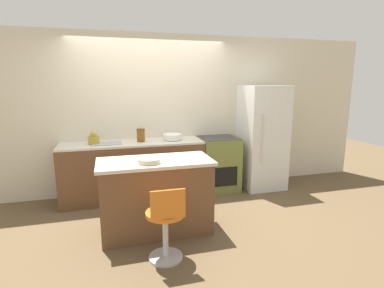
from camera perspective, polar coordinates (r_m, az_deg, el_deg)
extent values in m
plane|color=brown|center=(4.74, -6.47, -11.04)|extent=(14.00, 14.00, 0.00)
cube|color=beige|center=(5.05, -7.99, 5.56)|extent=(8.00, 0.06, 2.60)
cube|color=brown|center=(4.86, -11.05, -5.12)|extent=(2.20, 0.59, 0.88)
cube|color=beige|center=(4.75, -11.26, 0.15)|extent=(2.20, 0.59, 0.03)
cube|color=#9EA3A8|center=(4.73, -15.90, 0.13)|extent=(0.44, 0.33, 0.01)
cube|color=brown|center=(3.75, -6.89, -10.09)|extent=(1.31, 0.61, 0.87)
cube|color=beige|center=(3.61, -7.06, -3.36)|extent=(1.36, 0.65, 0.04)
cube|color=olive|center=(5.15, 4.99, -3.81)|extent=(0.64, 0.59, 0.91)
cube|color=black|center=(4.92, 6.21, -6.23)|extent=(0.45, 0.01, 0.32)
cube|color=#333338|center=(5.05, 5.08, 1.22)|extent=(0.61, 0.56, 0.01)
cube|color=silver|center=(5.35, 13.22, 1.24)|extent=(0.70, 0.68, 1.78)
cube|color=silver|center=(4.94, 13.21, 0.95)|extent=(0.02, 0.02, 0.80)
cylinder|color=#B7B7BC|center=(3.39, -5.00, -20.64)|extent=(0.36, 0.36, 0.02)
cylinder|color=#B7B7BC|center=(3.27, -5.08, -17.22)|extent=(0.06, 0.06, 0.48)
cylinder|color=orange|center=(3.15, -5.16, -13.04)|extent=(0.40, 0.40, 0.04)
cube|color=orange|center=(2.93, -4.60, -11.42)|extent=(0.34, 0.02, 0.29)
cylinder|color=#B29333|center=(4.76, -18.21, 0.78)|extent=(0.17, 0.17, 0.11)
sphere|color=#B29333|center=(4.74, -18.27, 1.79)|extent=(0.09, 0.09, 0.09)
cylinder|color=white|center=(4.85, -3.71, 1.39)|extent=(0.30, 0.30, 0.09)
cylinder|color=brown|center=(4.77, -9.72, 1.62)|extent=(0.13, 0.13, 0.18)
cylinder|color=brown|center=(4.75, -9.76, 2.79)|extent=(0.13, 0.13, 0.02)
cylinder|color=#C1B28E|center=(3.47, -8.19, -3.19)|extent=(0.26, 0.26, 0.06)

